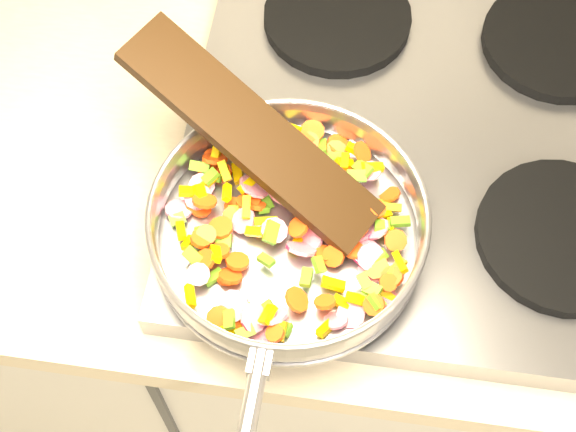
# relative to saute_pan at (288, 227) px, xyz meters

# --- Properties ---
(cooktop) EXTENTS (0.60, 0.60, 0.04)m
(cooktop) POSITION_rel_saute_pan_xyz_m (0.16, 0.19, -0.07)
(cooktop) COLOR #939399
(cooktop) RESTS_ON counter_top
(grate_fl) EXTENTS (0.19, 0.19, 0.02)m
(grate_fl) POSITION_rel_saute_pan_xyz_m (0.02, 0.05, -0.04)
(grate_fl) COLOR black
(grate_fl) RESTS_ON cooktop
(grate_fr) EXTENTS (0.19, 0.19, 0.02)m
(grate_fr) POSITION_rel_saute_pan_xyz_m (0.30, 0.05, -0.04)
(grate_fr) COLOR black
(grate_fr) RESTS_ON cooktop
(grate_bl) EXTENTS (0.19, 0.19, 0.02)m
(grate_bl) POSITION_rel_saute_pan_xyz_m (0.02, 0.33, -0.04)
(grate_bl) COLOR black
(grate_bl) RESTS_ON cooktop
(grate_br) EXTENTS (0.19, 0.19, 0.02)m
(grate_br) POSITION_rel_saute_pan_xyz_m (0.30, 0.33, -0.04)
(grate_br) COLOR black
(grate_br) RESTS_ON cooktop
(saute_pan) EXTENTS (0.33, 0.50, 0.06)m
(saute_pan) POSITION_rel_saute_pan_xyz_m (0.00, 0.00, 0.00)
(saute_pan) COLOR #9E9EA5
(saute_pan) RESTS_ON grate_fl
(vegetable_heap) EXTENTS (0.27, 0.28, 0.04)m
(vegetable_heap) POSITION_rel_saute_pan_xyz_m (0.00, 0.01, -0.01)
(vegetable_heap) COLOR #CC134A
(vegetable_heap) RESTS_ON saute_pan
(wooden_spatula) EXTENTS (0.30, 0.21, 0.12)m
(wooden_spatula) POSITION_rel_saute_pan_xyz_m (-0.05, 0.08, 0.05)
(wooden_spatula) COLOR black
(wooden_spatula) RESTS_ON saute_pan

